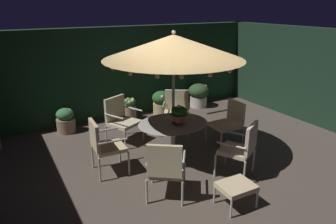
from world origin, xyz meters
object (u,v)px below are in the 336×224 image
at_px(patio_chair_north, 242,146).
at_px(potted_plant_front_corner, 130,108).
at_px(potted_plant_back_right, 199,94).
at_px(centerpiece_planter, 179,114).
at_px(patio_chair_northeast, 229,120).
at_px(patio_chair_east, 176,109).
at_px(patio_chair_south, 104,143).
at_px(potted_plant_back_left, 162,102).
at_px(patio_dining_table, 173,129).
at_px(potted_plant_right_far, 66,120).
at_px(patio_umbrella, 174,47).
at_px(ottoman_footrest, 236,187).
at_px(patio_chair_southeast, 120,117).
at_px(patio_chair_southwest, 166,166).

bearing_deg(patio_chair_north, potted_plant_front_corner, 98.52).
bearing_deg(potted_plant_back_right, centerpiece_planter, -131.92).
bearing_deg(patio_chair_northeast, patio_chair_east, 117.14).
height_order(patio_chair_south, potted_plant_back_left, patio_chair_south).
bearing_deg(patio_dining_table, potted_plant_right_far, 123.43).
bearing_deg(potted_plant_right_far, patio_chair_northeast, -39.26).
xyz_separation_m(patio_umbrella, patio_chair_north, (0.67, -1.23, -1.62)).
bearing_deg(potted_plant_right_far, ottoman_footrest, -69.49).
bearing_deg(patio_chair_east, potted_plant_back_left, 78.18).
height_order(patio_chair_north, potted_plant_back_right, patio_chair_north).
bearing_deg(patio_chair_southeast, ottoman_footrest, -78.85).
xyz_separation_m(patio_dining_table, potted_plant_back_left, (1.03, 2.34, -0.25)).
distance_m(patio_chair_northeast, potted_plant_right_far, 3.87).
distance_m(patio_chair_southwest, potted_plant_right_far, 3.64).
distance_m(patio_umbrella, patio_chair_north, 2.15).
relative_size(patio_chair_north, patio_chair_southeast, 1.02).
height_order(potted_plant_back_right, potted_plant_front_corner, potted_plant_back_right).
height_order(patio_chair_northeast, patio_chair_south, patio_chair_south).
height_order(patio_chair_southwest, ottoman_footrest, patio_chair_southwest).
bearing_deg(potted_plant_back_left, patio_chair_north, -95.74).
relative_size(patio_chair_southeast, ottoman_footrest, 1.87).
xyz_separation_m(patio_chair_south, potted_plant_front_corner, (1.52, 2.36, -0.29)).
distance_m(patio_dining_table, patio_chair_east, 1.40).
relative_size(centerpiece_planter, patio_chair_northeast, 0.40).
bearing_deg(patio_chair_northeast, patio_chair_south, 177.23).
height_order(patio_chair_southeast, patio_chair_southwest, patio_chair_southwest).
relative_size(patio_chair_south, ottoman_footrest, 1.89).
xyz_separation_m(patio_chair_northeast, patio_chair_southwest, (-2.22, -1.11, 0.02)).
xyz_separation_m(patio_umbrella, patio_chair_northeast, (1.40, -0.04, -1.67)).
distance_m(patio_chair_south, potted_plant_front_corner, 2.82).
bearing_deg(patio_chair_south, patio_chair_north, -32.57).
height_order(patio_chair_northeast, patio_chair_east, patio_chair_east).
bearing_deg(centerpiece_planter, patio_chair_southwest, -130.47).
height_order(patio_dining_table, potted_plant_right_far, patio_dining_table).
distance_m(patio_umbrella, centerpiece_planter, 1.27).
height_order(patio_umbrella, patio_chair_northeast, patio_umbrella).
distance_m(patio_chair_east, potted_plant_back_left, 1.22).
relative_size(potted_plant_back_right, potted_plant_right_far, 1.16).
bearing_deg(centerpiece_planter, ottoman_footrest, -91.75).
bearing_deg(patio_chair_east, ottoman_footrest, -104.44).
height_order(patio_umbrella, patio_chair_southwest, patio_umbrella).
bearing_deg(potted_plant_right_far, patio_chair_north, -58.11).
bearing_deg(patio_chair_north, ottoman_footrest, -136.64).
bearing_deg(potted_plant_back_left, patio_dining_table, -113.84).
distance_m(potted_plant_back_left, potted_plant_back_right, 1.32).
xyz_separation_m(patio_chair_east, potted_plant_back_left, (0.25, 1.18, -0.20)).
xyz_separation_m(patio_chair_east, potted_plant_back_right, (1.56, 1.27, -0.18)).
bearing_deg(patio_chair_northeast, potted_plant_right_far, 140.74).
bearing_deg(patio_chair_southwest, ottoman_footrest, -40.62).
xyz_separation_m(patio_umbrella, patio_chair_east, (0.79, 1.16, -1.65)).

